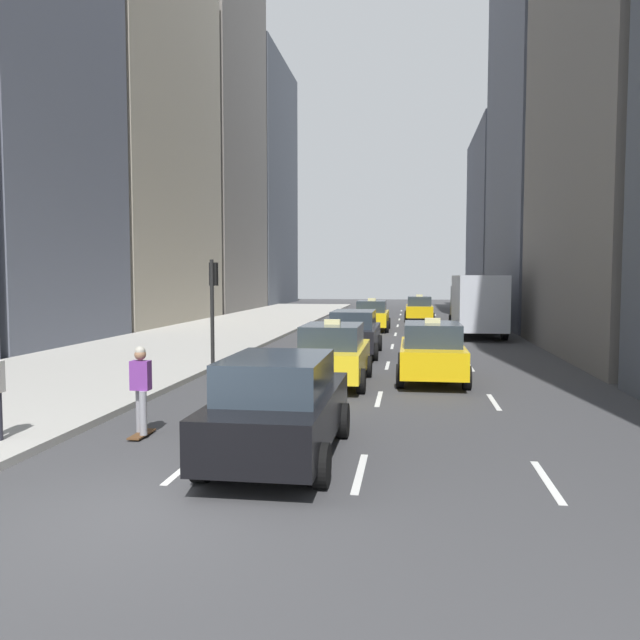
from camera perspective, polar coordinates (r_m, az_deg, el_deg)
name	(u,v)px	position (r m, az deg, el deg)	size (l,w,h in m)	color
ground_plane	(148,512)	(8.76, -15.45, -16.56)	(160.00, 160.00, 0.00)	#3D3D3F
sidewalk_left	(228,329)	(36.14, -8.45, -0.85)	(8.00, 66.00, 0.15)	#ADAAA3
lane_markings	(394,340)	(30.66, 6.79, -1.81)	(5.72, 56.00, 0.01)	white
building_row_left	(170,108)	(48.89, -13.55, 18.31)	(6.00, 70.94, 37.29)	#4C515B
building_row_right	(588,72)	(35.88, 23.29, 20.09)	(6.00, 60.24, 31.04)	#4C515B
taxi_lead	(333,354)	(17.74, 1.21, -3.10)	(2.02, 4.40, 1.87)	yellow
taxi_second	(372,315)	(35.84, 4.77, 0.43)	(2.02, 4.40, 1.87)	yellow
taxi_third	(419,309)	(44.03, 9.06, 1.04)	(2.02, 4.40, 1.87)	yellow
taxi_fourth	(432,351)	(18.59, 10.19, -2.84)	(2.02, 4.40, 1.87)	yellow
sedan_black_near	(280,406)	(10.56, -3.70, -7.85)	(2.02, 4.62, 1.76)	black
sedan_silver_behind	(354,332)	(24.42, 3.15, -1.14)	(2.02, 4.98, 1.76)	black
box_truck	(476,303)	(33.70, 14.10, 1.52)	(2.58, 8.40, 3.15)	#262628
skateboarder	(141,387)	(12.41, -16.06, -5.89)	(0.36, 0.80, 1.75)	brown
traffic_light_pole	(213,298)	(19.76, -9.76, 2.01)	(0.24, 0.42, 3.60)	black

